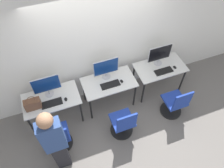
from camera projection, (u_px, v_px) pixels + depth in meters
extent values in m
plane|color=slate|center=(114.00, 113.00, 4.96)|extent=(20.00, 20.00, 0.00)
cube|color=silver|center=(101.00, 45.00, 4.31)|extent=(12.00, 0.05, 2.80)
cube|color=silver|center=(51.00, 99.00, 4.30)|extent=(1.11, 0.63, 0.02)
cylinder|color=black|center=(32.00, 127.00, 4.33)|extent=(0.04, 0.04, 0.73)
cylinder|color=black|center=(81.00, 112.00, 4.55)|extent=(0.04, 0.04, 0.73)
cylinder|color=black|center=(29.00, 106.00, 4.64)|extent=(0.04, 0.04, 0.73)
cylinder|color=black|center=(75.00, 93.00, 4.86)|extent=(0.04, 0.04, 0.73)
cylinder|color=#B2B2B7|center=(50.00, 94.00, 4.36)|extent=(0.19, 0.19, 0.01)
cylinder|color=#B2B2B7|center=(49.00, 92.00, 4.32)|extent=(0.04, 0.04, 0.11)
cube|color=#B2B2B7|center=(46.00, 84.00, 4.14)|extent=(0.54, 0.01, 0.38)
cube|color=navy|center=(46.00, 85.00, 4.13)|extent=(0.51, 0.01, 0.36)
cube|color=black|center=(52.00, 103.00, 4.21)|extent=(0.40, 0.16, 0.02)
ellipsoid|color=black|center=(66.00, 99.00, 4.26)|extent=(0.06, 0.09, 0.03)
cylinder|color=black|center=(61.00, 143.00, 4.49)|extent=(0.48, 0.48, 0.03)
cylinder|color=black|center=(60.00, 139.00, 4.34)|extent=(0.04, 0.04, 0.37)
cube|color=navy|center=(58.00, 134.00, 4.17)|extent=(0.44, 0.44, 0.05)
cube|color=navy|center=(57.00, 138.00, 3.86)|extent=(0.40, 0.04, 0.44)
cube|color=#232328|center=(61.00, 155.00, 3.93)|extent=(0.25, 0.16, 0.83)
cube|color=navy|center=(52.00, 136.00, 3.33)|extent=(0.36, 0.20, 0.72)
sphere|color=#9E7051|center=(45.00, 121.00, 2.96)|extent=(0.23, 0.23, 0.23)
cube|color=silver|center=(109.00, 82.00, 4.57)|extent=(1.11, 0.63, 0.02)
cylinder|color=black|center=(91.00, 109.00, 4.60)|extent=(0.04, 0.04, 0.73)
cylinder|color=black|center=(135.00, 95.00, 4.82)|extent=(0.04, 0.04, 0.73)
cylinder|color=black|center=(84.00, 90.00, 4.91)|extent=(0.04, 0.04, 0.73)
cylinder|color=black|center=(125.00, 78.00, 5.13)|extent=(0.04, 0.04, 0.73)
cylinder|color=#B2B2B7|center=(106.00, 76.00, 4.65)|extent=(0.19, 0.19, 0.01)
cylinder|color=#B2B2B7|center=(106.00, 75.00, 4.60)|extent=(0.04, 0.04, 0.11)
cube|color=#B2B2B7|center=(106.00, 67.00, 4.42)|extent=(0.54, 0.01, 0.38)
cube|color=navy|center=(106.00, 67.00, 4.42)|extent=(0.51, 0.01, 0.36)
cube|color=black|center=(110.00, 85.00, 4.50)|extent=(0.40, 0.16, 0.02)
ellipsoid|color=black|center=(122.00, 81.00, 4.55)|extent=(0.06, 0.09, 0.03)
cylinder|color=black|center=(122.00, 129.00, 4.68)|extent=(0.48, 0.48, 0.03)
cylinder|color=black|center=(122.00, 125.00, 4.53)|extent=(0.04, 0.04, 0.37)
cube|color=navy|center=(122.00, 120.00, 4.36)|extent=(0.44, 0.44, 0.05)
cube|color=navy|center=(127.00, 122.00, 4.05)|extent=(0.40, 0.04, 0.44)
cube|color=silver|center=(160.00, 67.00, 4.84)|extent=(1.11, 0.63, 0.02)
cylinder|color=black|center=(143.00, 93.00, 4.86)|extent=(0.04, 0.04, 0.73)
cylinder|color=black|center=(182.00, 81.00, 5.08)|extent=(0.04, 0.04, 0.73)
cylinder|color=black|center=(133.00, 76.00, 5.17)|extent=(0.04, 0.04, 0.73)
cylinder|color=black|center=(171.00, 65.00, 5.40)|extent=(0.04, 0.04, 0.73)
cylinder|color=#B2B2B7|center=(158.00, 63.00, 4.90)|extent=(0.19, 0.19, 0.01)
cylinder|color=#B2B2B7|center=(158.00, 61.00, 4.85)|extent=(0.04, 0.04, 0.11)
cube|color=#B2B2B7|center=(160.00, 53.00, 4.67)|extent=(0.54, 0.01, 0.38)
cube|color=black|center=(160.00, 53.00, 4.67)|extent=(0.51, 0.01, 0.36)
cube|color=black|center=(164.00, 71.00, 4.74)|extent=(0.40, 0.16, 0.02)
ellipsoid|color=black|center=(175.00, 67.00, 4.80)|extent=(0.06, 0.09, 0.03)
cylinder|color=black|center=(170.00, 110.00, 4.98)|extent=(0.48, 0.48, 0.03)
cylinder|color=black|center=(172.00, 106.00, 4.83)|extent=(0.04, 0.04, 0.37)
cube|color=navy|center=(174.00, 100.00, 4.66)|extent=(0.44, 0.44, 0.05)
cube|color=navy|center=(182.00, 101.00, 4.35)|extent=(0.40, 0.04, 0.44)
cube|color=brown|center=(33.00, 104.00, 4.08)|extent=(0.30, 0.14, 0.22)
torus|color=brown|center=(31.00, 100.00, 3.98)|extent=(0.18, 0.18, 0.01)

